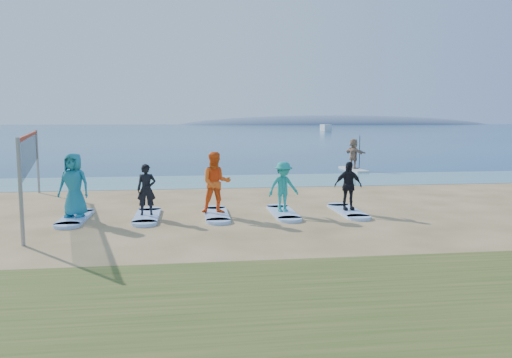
{
  "coord_description": "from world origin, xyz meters",
  "views": [
    {
      "loc": [
        -0.77,
        -12.94,
        2.89
      ],
      "look_at": [
        1.26,
        2.0,
        1.1
      ],
      "focal_mm": 35.0,
      "sensor_mm": 36.0,
      "label": 1
    }
  ],
  "objects": [
    {
      "name": "ground",
      "position": [
        0.0,
        0.0,
        0.0
      ],
      "size": [
        600.0,
        600.0,
        0.0
      ],
      "primitive_type": "plane",
      "color": "tan",
      "rests_on": "ground"
    },
    {
      "name": "shallow_water",
      "position": [
        0.0,
        10.5,
        0.01
      ],
      "size": [
        600.0,
        600.0,
        0.0
      ],
      "primitive_type": "plane",
      "color": "teal",
      "rests_on": "ground"
    },
    {
      "name": "ocean",
      "position": [
        0.0,
        160.0,
        0.01
      ],
      "size": [
        600.0,
        600.0,
        0.0
      ],
      "primitive_type": "plane",
      "color": "navy",
      "rests_on": "ground"
    },
    {
      "name": "island_ridge",
      "position": [
        95.0,
        300.0,
        0.0
      ],
      "size": [
        220.0,
        56.0,
        18.0
      ],
      "primitive_type": "ellipsoid",
      "color": "slate",
      "rests_on": "ground"
    },
    {
      "name": "volleyball_net",
      "position": [
        -5.64,
        3.32,
        1.9
      ],
      "size": [
        2.19,
        8.84,
        2.5
      ],
      "rotation": [
        0.0,
        0.0,
        0.24
      ],
      "color": "gray",
      "rests_on": "ground"
    },
    {
      "name": "paddleboard",
      "position": [
        8.61,
        14.54,
        0.06
      ],
      "size": [
        0.85,
        3.03,
        0.12
      ],
      "primitive_type": "cube",
      "rotation": [
        0.0,
        0.0,
        0.05
      ],
      "color": "silver",
      "rests_on": "ground"
    },
    {
      "name": "paddleboarder",
      "position": [
        8.61,
        14.54,
        0.97
      ],
      "size": [
        1.06,
        1.66,
        1.71
      ],
      "primitive_type": "imported",
      "rotation": [
        0.0,
        0.0,
        1.95
      ],
      "color": "tan",
      "rests_on": "paddleboard"
    },
    {
      "name": "boat_offshore_b",
      "position": [
        35.87,
        117.67,
        0.0
      ],
      "size": [
        2.41,
        6.82,
        1.68
      ],
      "primitive_type": "cube",
      "rotation": [
        0.0,
        0.0,
        -0.08
      ],
      "color": "silver",
      "rests_on": "ground"
    },
    {
      "name": "surfboard_0",
      "position": [
        -4.07,
        1.94,
        0.04
      ],
      "size": [
        0.7,
        2.2,
        0.09
      ],
      "primitive_type": "cube",
      "color": "#A4C8FF",
      "rests_on": "ground"
    },
    {
      "name": "student_0",
      "position": [
        -4.07,
        1.94,
        1.02
      ],
      "size": [
        1.02,
        0.79,
        1.86
      ],
      "primitive_type": "imported",
      "rotation": [
        0.0,
        0.0,
        -0.24
      ],
      "color": "teal",
      "rests_on": "surfboard_0"
    },
    {
      "name": "surfboard_1",
      "position": [
        -2.01,
        1.94,
        0.04
      ],
      "size": [
        0.7,
        2.2,
        0.09
      ],
      "primitive_type": "cube",
      "color": "#A4C8FF",
      "rests_on": "ground"
    },
    {
      "name": "student_1",
      "position": [
        -2.01,
        1.94,
        0.85
      ],
      "size": [
        0.56,
        0.38,
        1.51
      ],
      "primitive_type": "imported",
      "rotation": [
        0.0,
        0.0,
        0.02
      ],
      "color": "black",
      "rests_on": "surfboard_1"
    },
    {
      "name": "surfboard_2",
      "position": [
        0.04,
        1.94,
        0.04
      ],
      "size": [
        0.7,
        2.2,
        0.09
      ],
      "primitive_type": "cube",
      "color": "#A4C8FF",
      "rests_on": "ground"
    },
    {
      "name": "student_2",
      "position": [
        0.04,
        1.94,
        1.02
      ],
      "size": [
        0.93,
        0.73,
        1.85
      ],
      "primitive_type": "imported",
      "rotation": [
        0.0,
        0.0,
        0.04
      ],
      "color": "orange",
      "rests_on": "surfboard_2"
    },
    {
      "name": "surfboard_3",
      "position": [
        2.1,
        1.94,
        0.04
      ],
      "size": [
        0.7,
        2.2,
        0.09
      ],
      "primitive_type": "cube",
      "color": "#A4C8FF",
      "rests_on": "ground"
    },
    {
      "name": "student_3",
      "position": [
        2.1,
        1.94,
        0.86
      ],
      "size": [
        1.11,
        0.82,
        1.54
      ],
      "primitive_type": "imported",
      "rotation": [
        0.0,
        0.0,
        0.28
      ],
      "color": "teal",
      "rests_on": "surfboard_3"
    },
    {
      "name": "surfboard_4",
      "position": [
        4.16,
        1.94,
        0.04
      ],
      "size": [
        0.7,
        2.2,
        0.09
      ],
      "primitive_type": "cube",
      "color": "#A4C8FF",
      "rests_on": "ground"
    },
    {
      "name": "student_4",
      "position": [
        4.16,
        1.94,
        0.85
      ],
      "size": [
        0.9,
        0.4,
        1.51
      ],
      "primitive_type": "imported",
      "rotation": [
        0.0,
        0.0,
        0.03
      ],
      "color": "black",
      "rests_on": "surfboard_4"
    }
  ]
}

